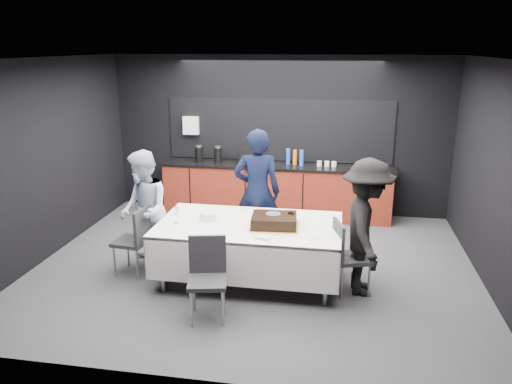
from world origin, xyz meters
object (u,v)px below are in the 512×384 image
champagne_flute (176,211)px  person_right (366,228)px  chair_near (207,272)px  person_left (144,211)px  plate_stack (208,216)px  party_table (249,234)px  chair_left (136,236)px  person_center (257,192)px  cake_assembly (274,221)px  chair_right (346,252)px

champagne_flute → person_right: 2.37m
chair_near → person_left: person_left is taller
plate_stack → party_table: bearing=-4.8°
person_right → chair_left: bearing=85.8°
person_center → person_right: (1.50, -1.00, -0.08)m
person_center → chair_near: bearing=75.1°
party_table → plate_stack: bearing=175.2°
cake_assembly → person_center: size_ratio=0.34×
champagne_flute → chair_near: champagne_flute is taller
champagne_flute → person_right: (2.36, 0.06, -0.09)m
cake_assembly → chair_right: 0.96m
party_table → chair_near: (-0.30, -0.96, -0.11)m
party_table → champagne_flute: champagne_flute is taller
party_table → chair_near: chair_near is taller
plate_stack → person_right: person_right is taller
chair_left → party_table: bearing=3.3°
cake_assembly → chair_right: size_ratio=0.69×
chair_left → person_center: person_center is taller
party_table → plate_stack: plate_stack is taller
plate_stack → champagne_flute: 0.43m
cake_assembly → person_left: size_ratio=0.39×
person_center → person_right: person_center is taller
person_left → person_center: bearing=87.8°
chair_right → person_right: bearing=12.9°
cake_assembly → champagne_flute: bearing=-175.6°
champagne_flute → chair_right: 2.18m
cake_assembly → champagne_flute: size_ratio=2.83×
chair_right → person_center: person_center is taller
party_table → chair_right: chair_right is taller
party_table → chair_left: chair_left is taller
chair_right → person_center: bearing=140.8°
chair_right → person_right: person_right is taller
champagne_flute → person_left: size_ratio=0.14×
chair_left → chair_near: same height
cake_assembly → person_center: person_center is taller
person_left → chair_right: bearing=53.5°
chair_left → champagne_flute: bearing=-6.3°
person_center → champagne_flute: bearing=43.5°
plate_stack → cake_assembly: bearing=-6.7°
cake_assembly → champagne_flute: (-1.24, -0.09, 0.09)m
plate_stack → chair_left: chair_left is taller
chair_near → person_left: (-1.17, 1.10, 0.28)m
cake_assembly → chair_right: bearing=-5.2°
chair_right → chair_near: size_ratio=1.00×
person_right → person_center: bearing=52.3°
party_table → person_left: bearing=174.5°
person_right → chair_near: bearing=112.2°
champagne_flute → chair_near: size_ratio=0.24×
person_left → plate_stack: bearing=53.5°
person_right → plate_stack: bearing=82.0°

